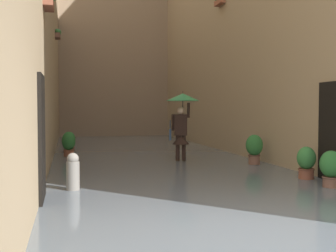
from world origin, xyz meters
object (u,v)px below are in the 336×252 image
Objects in this scene: potted_plant_near_left at (306,163)px; potted_plant_mid_left at (331,168)px; potted_plant_near_right at (69,144)px; potted_plant_mid_right at (70,143)px; potted_plant_far_left at (254,148)px; mooring_bollard at (73,173)px; person_wading at (182,113)px.

potted_plant_mid_left is (0.06, 1.00, 0.02)m from potted_plant_near_left.
potted_plant_mid_right is (-0.06, -1.23, -0.06)m from potted_plant_near_right.
potted_plant_near_right is at bearing -48.17° from potted_plant_near_left.
potted_plant_mid_right is 0.88× the size of potted_plant_far_left.
potted_plant_near_right reaches higher than potted_plant_mid_left.
potted_plant_mid_left reaches higher than mooring_bollard.
potted_plant_near_right is at bearing -89.30° from mooring_bollard.
potted_plant_mid_right is 9.35m from potted_plant_mid_left.
potted_plant_near_right is at bearing -53.06° from potted_plant_mid_left.
potted_plant_near_left is at bearing -178.54° from mooring_bollard.
potted_plant_mid_left is 1.02× the size of mooring_bollard.
person_wading reaches higher than potted_plant_near_left.
potted_plant_near_left reaches higher than mooring_bollard.
potted_plant_mid_right is 1.00× the size of potted_plant_near_left.
mooring_bollard is (-0.07, 5.81, -0.09)m from potted_plant_near_right.
person_wading reaches higher than potted_plant_mid_right.
potted_plant_mid_left is at bearing 110.55° from person_wading.
potted_plant_mid_right is (3.19, -3.19, -1.06)m from person_wading.
potted_plant_mid_left is (-4.97, 7.92, 0.03)m from potted_plant_mid_right.
potted_plant_near_right is 7.63m from potted_plant_near_left.
potted_plant_near_right is 0.96× the size of potted_plant_far_left.
mooring_bollard is (4.93, 2.62, -0.13)m from potted_plant_far_left.
potted_plant_near_right is 1.24m from potted_plant_mid_right.
potted_plant_near_right is at bearing -32.61° from potted_plant_far_left.
potted_plant_far_left is at bearing -152.04° from mooring_bollard.
mooring_bollard is at bearing 90.70° from potted_plant_near_right.
potted_plant_mid_right is 1.00× the size of mooring_bollard.
potted_plant_near_right reaches higher than potted_plant_mid_right.
person_wading is at bearing -69.45° from potted_plant_mid_left.
potted_plant_mid_left is at bearing 90.45° from potted_plant_far_left.
mooring_bollard is at bearing 27.96° from potted_plant_far_left.
potted_plant_near_left is 1.00m from potted_plant_mid_left.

